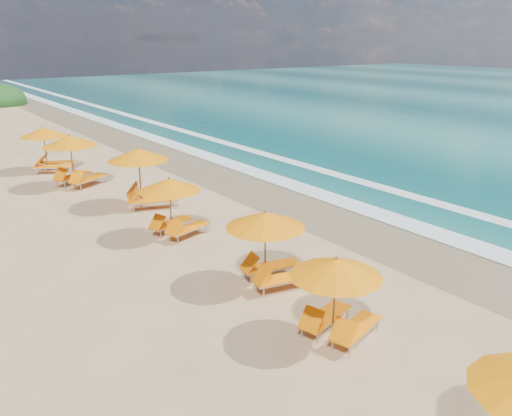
# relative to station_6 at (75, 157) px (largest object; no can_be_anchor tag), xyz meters

# --- Properties ---
(ground) EXTENTS (160.00, 160.00, 0.00)m
(ground) POSITION_rel_station_6_xyz_m (2.56, -10.32, -1.38)
(ground) COLOR tan
(ground) RESTS_ON ground
(wet_sand) EXTENTS (4.00, 160.00, 0.01)m
(wet_sand) POSITION_rel_station_6_xyz_m (6.56, -10.32, -1.38)
(wet_sand) COLOR olive
(wet_sand) RESTS_ON ground
(surf_foam) EXTENTS (4.00, 160.00, 0.01)m
(surf_foam) POSITION_rel_station_6_xyz_m (9.26, -10.32, -1.35)
(surf_foam) COLOR white
(surf_foam) RESTS_ON ground
(station_2) EXTENTS (2.59, 2.51, 2.08)m
(station_2) POSITION_rel_station_6_xyz_m (0.59, -16.06, -0.22)
(station_2) COLOR olive
(station_2) RESTS_ON ground
(station_3) EXTENTS (2.70, 2.60, 2.20)m
(station_3) POSITION_rel_station_6_xyz_m (1.04, -13.07, -0.15)
(station_3) COLOR olive
(station_3) RESTS_ON ground
(station_4) EXTENTS (2.66, 2.58, 2.14)m
(station_4) POSITION_rel_station_6_xyz_m (0.66, -8.24, -0.18)
(station_4) COLOR olive
(station_4) RESTS_ON ground
(station_5) EXTENTS (3.15, 3.09, 2.46)m
(station_5) POSITION_rel_station_6_xyz_m (1.28, -4.58, -0.00)
(station_5) COLOR olive
(station_5) RESTS_ON ground
(station_6) EXTENTS (3.26, 3.26, 2.46)m
(station_6) POSITION_rel_station_6_xyz_m (0.00, 0.00, 0.00)
(station_6) COLOR olive
(station_6) RESTS_ON ground
(station_7) EXTENTS (3.10, 3.10, 2.30)m
(station_7) POSITION_rel_station_6_xyz_m (-0.15, 3.63, -0.09)
(station_7) COLOR olive
(station_7) RESTS_ON ground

